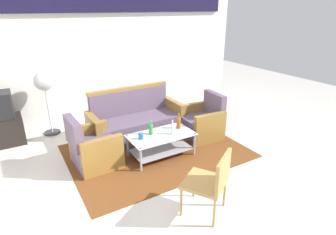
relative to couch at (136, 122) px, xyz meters
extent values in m
plane|color=beige|center=(0.18, -1.54, -0.32)|extent=(14.00, 14.00, 0.00)
cube|color=silver|center=(0.18, 1.52, 1.08)|extent=(6.52, 0.12, 2.80)
cube|color=#191433|center=(0.18, 1.43, 2.15)|extent=(5.76, 0.08, 0.36)
cube|color=brown|center=(0.06, -0.71, -0.31)|extent=(2.98, 2.21, 0.01)
cube|color=#5B4C60|center=(0.00, -0.05, -0.10)|extent=(1.61, 0.72, 0.42)
cube|color=#5B4C60|center=(0.00, 0.27, 0.35)|extent=(1.60, 0.16, 0.48)
cube|color=olive|center=(0.84, -0.05, 0.00)|extent=(0.13, 0.70, 0.62)
cube|color=olive|center=(-0.84, -0.06, 0.00)|extent=(0.13, 0.70, 0.62)
cube|color=olive|center=(0.00, 0.27, 0.62)|extent=(1.64, 0.12, 0.06)
cube|color=#5B4C60|center=(-0.98, -0.58, -0.11)|extent=(0.69, 0.63, 0.40)
cube|color=#5B4C60|center=(-1.29, -0.59, 0.32)|extent=(0.15, 0.61, 0.45)
cube|color=olive|center=(-0.99, -0.25, -0.02)|extent=(0.66, 0.13, 0.58)
cube|color=olive|center=(-0.96, -0.91, -0.02)|extent=(0.66, 0.13, 0.58)
cube|color=#5B4C60|center=(1.10, -0.61, -0.11)|extent=(0.70, 0.65, 0.40)
cube|color=#5B4C60|center=(1.41, -0.63, 0.32)|extent=(0.16, 0.61, 0.45)
cube|color=olive|center=(1.08, -0.94, -0.02)|extent=(0.67, 0.15, 0.58)
cube|color=olive|center=(1.13, -0.28, -0.02)|extent=(0.67, 0.15, 0.58)
cube|color=silver|center=(0.06, -0.90, 0.09)|extent=(1.10, 0.60, 0.02)
cube|color=#9E9EA5|center=(0.06, -0.90, -0.19)|extent=(1.00, 0.52, 0.02)
cylinder|color=#9E9EA5|center=(-0.45, -0.64, -0.11)|extent=(0.04, 0.04, 0.40)
cylinder|color=#9E9EA5|center=(0.57, -0.64, -0.11)|extent=(0.04, 0.04, 0.40)
cylinder|color=#9E9EA5|center=(-0.45, -1.16, -0.11)|extent=(0.04, 0.04, 0.40)
cylinder|color=#9E9EA5|center=(0.57, -1.16, -0.11)|extent=(0.04, 0.04, 0.40)
cylinder|color=silver|center=(0.24, -0.97, 0.18)|extent=(0.07, 0.07, 0.18)
cylinder|color=silver|center=(0.24, -0.97, 0.31)|extent=(0.03, 0.03, 0.08)
cylinder|color=brown|center=(0.45, -0.82, 0.19)|extent=(0.08, 0.08, 0.19)
cylinder|color=brown|center=(0.45, -0.82, 0.33)|extent=(0.03, 0.03, 0.08)
cylinder|color=#2D8C38|center=(-0.08, -0.79, 0.18)|extent=(0.07, 0.07, 0.17)
cylinder|color=#2D8C38|center=(-0.08, -0.79, 0.31)|extent=(0.03, 0.03, 0.07)
cylinder|color=#2659A5|center=(-0.30, -0.87, 0.14)|extent=(0.08, 0.08, 0.10)
cube|color=black|center=(-2.30, 1.01, -0.06)|extent=(0.80, 0.50, 0.52)
cylinder|color=#2D2D33|center=(-1.41, 1.06, -0.30)|extent=(0.32, 0.32, 0.03)
cylinder|color=#B2B2B7|center=(-1.41, 1.06, 0.19)|extent=(0.03, 0.03, 0.95)
sphere|color=#B2B2B7|center=(-1.41, 1.06, 0.77)|extent=(0.36, 0.36, 0.36)
cube|color=#AD844C|center=(-0.16, -2.36, 0.10)|extent=(0.66, 0.66, 0.04)
cube|color=#AD844C|center=(-0.05, -2.55, 0.32)|extent=(0.43, 0.29, 0.40)
cylinder|color=#AD844C|center=(-0.45, -2.30, -0.11)|extent=(0.03, 0.03, 0.42)
cylinder|color=#AD844C|center=(-0.10, -2.07, -0.11)|extent=(0.03, 0.03, 0.42)
cylinder|color=#AD844C|center=(-0.23, -2.65, -0.11)|extent=(0.03, 0.03, 0.42)
cylinder|color=#AD844C|center=(0.13, -2.43, -0.11)|extent=(0.03, 0.03, 0.42)
camera|label=1|loc=(-1.97, -4.54, 2.09)|focal=29.37mm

